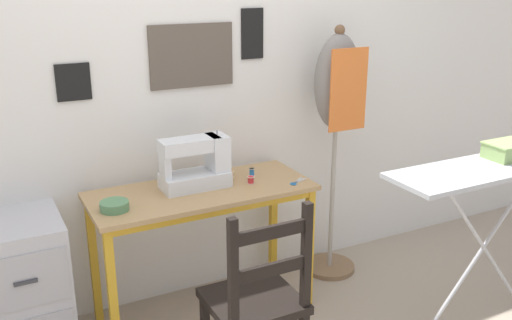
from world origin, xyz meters
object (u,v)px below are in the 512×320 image
at_px(thread_spool_far_edge, 252,172).
at_px(filing_cabinet, 24,289).
at_px(scissors, 296,183).
at_px(storage_box, 507,150).
at_px(thread_spool_mid_table, 251,180).
at_px(dress_form, 337,100).
at_px(ironing_board, 494,174).
at_px(sewing_machine, 198,164).
at_px(wooden_chair, 256,302).
at_px(thread_spool_near_machine, 230,174).
at_px(fabric_bowl, 114,206).

bearing_deg(thread_spool_far_edge, filing_cabinet, 179.65).
height_order(scissors, storage_box, storage_box).
xyz_separation_m(scissors, thread_spool_mid_table, (-0.22, 0.10, 0.02)).
distance_m(dress_form, storage_box, 0.95).
distance_m(filing_cabinet, ironing_board, 2.38).
distance_m(sewing_machine, ironing_board, 1.50).
distance_m(filing_cabinet, dress_form, 1.94).
relative_size(scissors, filing_cabinet, 0.16).
bearing_deg(dress_form, wooden_chair, -141.14).
height_order(sewing_machine, wooden_chair, sewing_machine).
relative_size(sewing_machine, filing_cabinet, 0.51).
xyz_separation_m(thread_spool_far_edge, ironing_board, (0.97, -0.79, 0.08)).
relative_size(thread_spool_near_machine, thread_spool_mid_table, 1.10).
distance_m(thread_spool_mid_table, filing_cabinet, 1.24).
bearing_deg(thread_spool_far_edge, dress_form, 2.95).
bearing_deg(storage_box, thread_spool_near_machine, 147.44).
distance_m(fabric_bowl, wooden_chair, 0.81).
bearing_deg(thread_spool_near_machine, thread_spool_mid_table, -66.21).
relative_size(thread_spool_mid_table, storage_box, 0.18).
relative_size(thread_spool_far_edge, dress_form, 0.03).
bearing_deg(fabric_bowl, storage_box, -18.01).
relative_size(scissors, thread_spool_near_machine, 2.62).
distance_m(fabric_bowl, dress_form, 1.41).
relative_size(dress_form, storage_box, 6.68).
bearing_deg(filing_cabinet, thread_spool_mid_table, -5.26).
relative_size(filing_cabinet, dress_form, 0.47).
height_order(thread_spool_mid_table, wooden_chair, wooden_chair).
bearing_deg(sewing_machine, filing_cabinet, 178.48).
distance_m(wooden_chair, storage_box, 1.52).
xyz_separation_m(thread_spool_far_edge, storage_box, (1.10, -0.74, 0.18)).
bearing_deg(thread_spool_near_machine, filing_cabinet, -178.51).
xyz_separation_m(thread_spool_near_machine, filing_cabinet, (-1.11, -0.03, -0.39)).
relative_size(thread_spool_mid_table, filing_cabinet, 0.06).
bearing_deg(thread_spool_far_edge, ironing_board, -39.30).
xyz_separation_m(fabric_bowl, scissors, (0.95, -0.08, -0.02)).
bearing_deg(wooden_chair, filing_cabinet, 141.73).
bearing_deg(thread_spool_mid_table, filing_cabinet, 174.74).
distance_m(thread_spool_near_machine, thread_spool_far_edge, 0.12).
relative_size(thread_spool_mid_table, thread_spool_far_edge, 0.90).
height_order(dress_form, ironing_board, dress_form).
distance_m(thread_spool_far_edge, dress_form, 0.66).
xyz_separation_m(sewing_machine, storage_box, (1.42, -0.73, 0.07)).
distance_m(scissors, ironing_board, 1.00).
bearing_deg(storage_box, ironing_board, -161.09).
distance_m(fabric_bowl, scissors, 0.95).
distance_m(fabric_bowl, filing_cabinet, 0.60).
xyz_separation_m(thread_spool_mid_table, ironing_board, (1.02, -0.69, 0.09)).
bearing_deg(scissors, storage_box, -29.69).
relative_size(sewing_machine, thread_spool_far_edge, 8.19).
height_order(scissors, thread_spool_near_machine, thread_spool_near_machine).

